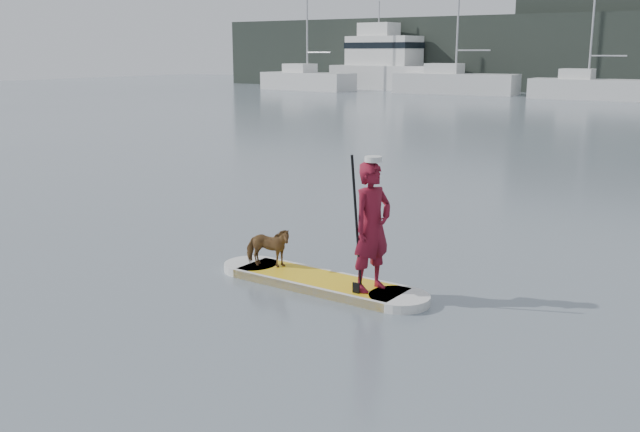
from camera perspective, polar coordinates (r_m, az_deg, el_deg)
The scene contains 11 objects.
ground at distance 7.68m, azimuth 11.78°, elevation -11.70°, with size 140.00×140.00×0.00m, color slate.
paddleboard at distance 9.91m, azimuth -0.00°, elevation -5.30°, with size 3.30×0.88×0.12m.
paddler at distance 9.22m, azimuth 4.19°, elevation -0.86°, with size 0.62×0.41×1.69m, color maroon.
white_cap at distance 9.05m, azimuth 4.28°, elevation 4.56°, with size 0.22×0.22×0.07m, color silver.
dog at distance 10.34m, azimuth -4.20°, elevation -2.49°, with size 0.32×0.70×0.59m, color brown.
paddle at distance 9.10m, azimuth 2.94°, elevation -2.15°, with size 0.10×0.30×2.00m.
sailboat_a at distance 60.59m, azimuth -1.08°, elevation 10.85°, with size 8.66×3.63×12.19m.
sailboat_b at distance 56.18m, azimuth 10.71°, elevation 10.57°, with size 9.42×3.32×13.79m.
sailboat_c at distance 52.06m, azimuth 20.55°, elevation 9.62°, with size 7.54×2.66×10.75m.
motor_yacht_b at distance 62.07m, azimuth 5.58°, elevation 11.95°, with size 11.36×4.81×7.29m.
shore_building_west at distance 61.83m, azimuth 22.18°, elevation 13.35°, with size 14.00×4.00×9.00m, color black.
Camera 1 is at (2.45, -6.55, 3.18)m, focal length 40.00 mm.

